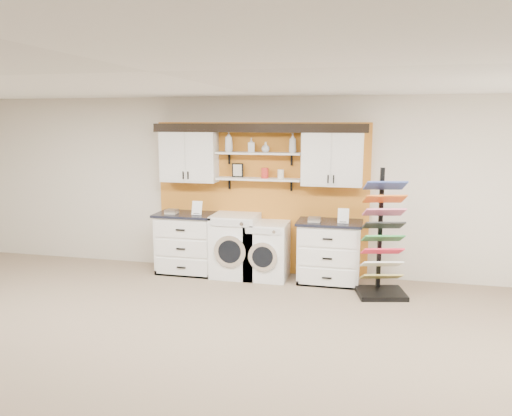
% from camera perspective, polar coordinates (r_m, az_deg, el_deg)
% --- Properties ---
extents(floor, '(10.00, 10.00, 0.00)m').
position_cam_1_polar(floor, '(4.75, -10.69, -20.92)').
color(floor, '#856D59').
rests_on(floor, ground).
extents(ceiling, '(10.00, 10.00, 0.00)m').
position_cam_1_polar(ceiling, '(4.10, -11.98, 15.00)').
color(ceiling, white).
rests_on(ceiling, wall_back).
extents(wall_back, '(10.00, 0.00, 10.00)m').
position_cam_1_polar(wall_back, '(7.96, 0.61, 2.56)').
color(wall_back, beige).
rests_on(wall_back, floor).
extents(accent_panel, '(3.40, 0.07, 2.40)m').
position_cam_1_polar(accent_panel, '(7.96, 0.55, 1.10)').
color(accent_panel, '#C17221').
rests_on(accent_panel, wall_back).
extents(upper_cabinet_left, '(0.90, 0.35, 0.84)m').
position_cam_1_polar(upper_cabinet_left, '(8.04, -7.63, 5.98)').
color(upper_cabinet_left, white).
rests_on(upper_cabinet_left, wall_back).
extents(upper_cabinet_right, '(0.90, 0.35, 0.84)m').
position_cam_1_polar(upper_cabinet_right, '(7.55, 8.72, 5.70)').
color(upper_cabinet_right, white).
rests_on(upper_cabinet_right, wall_back).
extents(shelf_lower, '(1.32, 0.28, 0.03)m').
position_cam_1_polar(shelf_lower, '(7.75, 0.29, 3.33)').
color(shelf_lower, white).
rests_on(shelf_lower, wall_back).
extents(shelf_upper, '(1.32, 0.28, 0.03)m').
position_cam_1_polar(shelf_upper, '(7.72, 0.30, 6.28)').
color(shelf_upper, white).
rests_on(shelf_upper, wall_back).
extents(crown_molding, '(3.30, 0.41, 0.13)m').
position_cam_1_polar(crown_molding, '(7.72, 0.32, 9.24)').
color(crown_molding, black).
rests_on(crown_molding, wall_back).
extents(picture_frame, '(0.18, 0.02, 0.22)m').
position_cam_1_polar(picture_frame, '(7.87, -2.12, 4.34)').
color(picture_frame, black).
rests_on(picture_frame, shelf_lower).
extents(canister_red, '(0.11, 0.11, 0.16)m').
position_cam_1_polar(canister_red, '(7.72, 1.02, 4.01)').
color(canister_red, red).
rests_on(canister_red, shelf_lower).
extents(canister_cream, '(0.10, 0.10, 0.14)m').
position_cam_1_polar(canister_cream, '(7.68, 2.85, 3.89)').
color(canister_cream, silver).
rests_on(canister_cream, shelf_lower).
extents(base_cabinet_left, '(0.99, 0.66, 0.97)m').
position_cam_1_polar(base_cabinet_left, '(8.12, -7.79, -3.97)').
color(base_cabinet_left, white).
rests_on(base_cabinet_left, floor).
extents(base_cabinet_right, '(0.97, 0.66, 0.95)m').
position_cam_1_polar(base_cabinet_right, '(7.63, 8.35, -4.98)').
color(base_cabinet_right, white).
rests_on(base_cabinet_right, floor).
extents(washer, '(0.70, 0.71, 0.98)m').
position_cam_1_polar(washer, '(7.87, -2.35, -4.27)').
color(washer, white).
rests_on(washer, floor).
extents(dryer, '(0.63, 0.71, 0.88)m').
position_cam_1_polar(dryer, '(7.76, 1.31, -4.85)').
color(dryer, white).
rests_on(dryer, floor).
extents(sample_rack, '(0.75, 0.67, 1.78)m').
position_cam_1_polar(sample_rack, '(7.19, 14.19, -5.42)').
color(sample_rack, black).
rests_on(sample_rack, floor).
extents(soap_bottle_a, '(0.18, 0.18, 0.32)m').
position_cam_1_polar(soap_bottle_a, '(7.83, -3.13, 7.61)').
color(soap_bottle_a, silver).
rests_on(soap_bottle_a, shelf_upper).
extents(soap_bottle_b, '(0.12, 0.12, 0.22)m').
position_cam_1_polar(soap_bottle_b, '(7.74, -0.55, 7.21)').
color(soap_bottle_b, silver).
rests_on(soap_bottle_b, shelf_upper).
extents(soap_bottle_c, '(0.16, 0.16, 0.16)m').
position_cam_1_polar(soap_bottle_c, '(7.69, 1.10, 6.97)').
color(soap_bottle_c, silver).
rests_on(soap_bottle_c, shelf_upper).
extents(soap_bottle_d, '(0.15, 0.16, 0.29)m').
position_cam_1_polar(soap_bottle_d, '(7.61, 4.21, 7.42)').
color(soap_bottle_d, silver).
rests_on(soap_bottle_d, shelf_upper).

